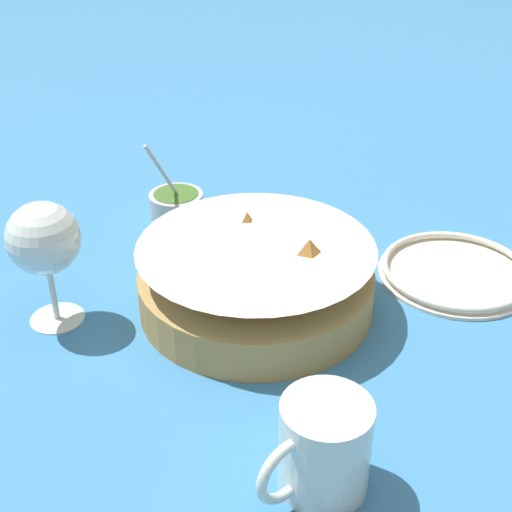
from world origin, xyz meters
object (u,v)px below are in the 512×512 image
object	(u,v)px
side_plate	(455,271)
food_basket	(257,280)
sauce_cup	(177,206)
beer_mug	(323,450)
wine_glass	(44,242)

from	to	relation	value
side_plate	food_basket	bearing A→B (deg)	-26.07
sauce_cup	beer_mug	world-z (taller)	sauce_cup
sauce_cup	beer_mug	bearing A→B (deg)	68.98
wine_glass	side_plate	size ratio (longest dim) A/B	0.77
sauce_cup	side_plate	xyz separation A→B (m)	(-0.18, 0.34, -0.02)
food_basket	beer_mug	size ratio (longest dim) A/B	2.40
beer_mug	sauce_cup	bearing A→B (deg)	-111.02
food_basket	side_plate	size ratio (longest dim) A/B	1.42
sauce_cup	wine_glass	bearing A→B (deg)	22.73
food_basket	sauce_cup	world-z (taller)	sauce_cup
wine_glass	side_plate	distance (m)	0.49
sauce_cup	beer_mug	distance (m)	0.49
food_basket	side_plate	distance (m)	0.25
beer_mug	food_basket	bearing A→B (deg)	-118.90
wine_glass	sauce_cup	bearing A→B (deg)	-157.27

